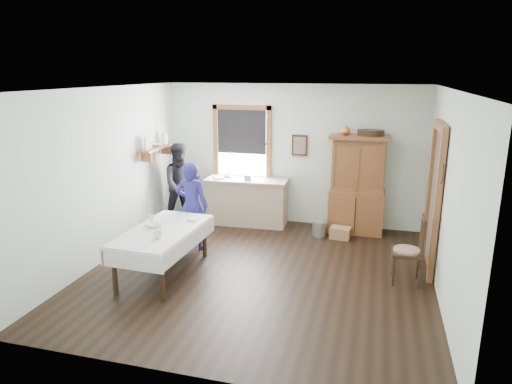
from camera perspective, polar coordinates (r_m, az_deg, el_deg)
room at (r=6.50m, az=0.42°, el=0.83°), size 5.01×5.01×2.70m
window at (r=9.04m, az=-1.76°, el=6.58°), size 1.18×0.07×1.48m
doorway at (r=7.22m, az=21.44°, el=-0.32°), size 0.09×1.14×2.22m
wall_shelf at (r=8.71m, az=-12.25°, el=5.62°), size 0.24×1.00×0.44m
framed_picture at (r=8.79m, az=5.47°, el=5.82°), size 0.30×0.04×0.40m
rug_beater at (r=6.57m, az=22.33°, el=3.16°), size 0.01×0.27×0.27m
work_counter at (r=8.93m, az=-1.13°, el=-1.18°), size 1.60×0.66×0.91m
china_hutch at (r=8.54m, az=12.54°, el=0.86°), size 1.07×0.51×1.81m
dining_table at (r=6.92m, az=-11.50°, el=-7.31°), size 0.99×1.78×0.70m
spindle_chair at (r=6.80m, az=18.41°, el=-6.82°), size 0.46×0.46×1.00m
pail at (r=8.43m, az=7.92°, el=-4.56°), size 0.29×0.29×0.28m
wicker_basket at (r=8.38m, az=10.48°, el=-5.04°), size 0.38×0.29×0.21m
woman_blue at (r=7.71m, az=-8.00°, el=-2.11°), size 0.51×0.34×1.39m
figure_dark at (r=8.94m, az=-9.22°, el=0.56°), size 0.92×0.88×1.49m
table_cup_a at (r=6.45m, az=-12.16°, el=-5.28°), size 0.14×0.14×0.10m
table_cup_b at (r=7.19m, az=-12.87°, el=-3.21°), size 0.12×0.12×0.09m
table_bowl at (r=6.92m, az=-12.64°, el=-4.04°), size 0.31×0.31×0.06m
counter_book at (r=8.90m, az=-5.31°, el=1.78°), size 0.23×0.26×0.02m
counter_bowl at (r=8.99m, az=-3.56°, el=2.08°), size 0.18×0.18×0.06m
shelf_bowl at (r=8.72m, az=-12.23°, el=5.79°), size 0.22×0.22×0.05m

